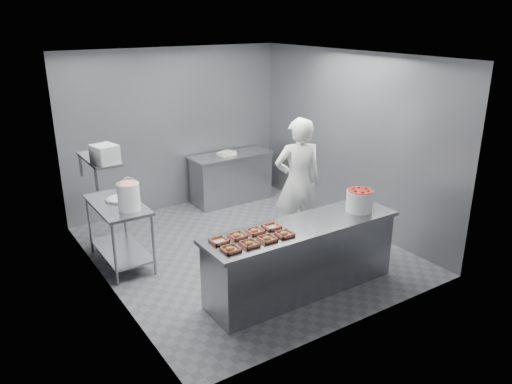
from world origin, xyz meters
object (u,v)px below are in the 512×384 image
tray_3 (284,234)px  glaze_bucket (129,196)px  tray_5 (237,236)px  tray_6 (255,231)px  tray_2 (267,239)px  appliance (105,154)px  tray_0 (231,249)px  worker (298,182)px  tray_4 (219,241)px  tray_7 (272,227)px  strawberry_tub (360,200)px  service_counter (302,258)px  back_counter (231,178)px  prep_table (119,224)px  tray_1 (249,244)px

tray_3 → glaze_bucket: bearing=124.4°
tray_5 → tray_6: 0.24m
tray_2 → tray_6: bearing=90.0°
appliance → tray_3: bearing=-63.7°
tray_0 → tray_5: 0.35m
worker → tray_0: bearing=53.4°
tray_4 → tray_7: (0.72, 0.00, 0.00)m
tray_6 → strawberry_tub: size_ratio=0.55×
tray_0 → tray_3: bearing=0.0°
service_counter → strawberry_tub: (0.90, -0.03, 0.60)m
tray_5 → tray_6: same height
back_counter → tray_6: 3.50m
prep_table → back_counter: (2.55, 1.30, -0.14)m
tray_5 → strawberry_tub: 1.76m
tray_7 → glaze_bucket: 1.94m
tray_4 → service_counter: bearing=-6.7°
service_counter → glaze_bucket: bearing=134.0°
tray_3 → tray_4: tray_3 is taller
tray_1 → service_counter: bearing=8.5°
tray_2 → tray_6: size_ratio=1.00×
tray_5 → tray_0: bearing=-133.1°
tray_4 → tray_1: bearing=-47.3°
service_counter → worker: worker is taller
prep_table → tray_2: size_ratio=6.40×
service_counter → appliance: (-1.82, 1.68, 1.23)m
tray_2 → tray_3: bearing=0.0°
tray_0 → tray_5: same height
service_counter → glaze_bucket: 2.37m
tray_3 → tray_7: size_ratio=1.00×
tray_4 → appliance: 1.87m
service_counter → prep_table: bearing=130.2°
service_counter → tray_6: (-0.61, 0.13, 0.47)m
tray_7 → appliance: size_ratio=0.62×
tray_5 → tray_2: bearing=-46.9°
tray_5 → strawberry_tub: bearing=-5.3°
tray_1 → strawberry_tub: size_ratio=0.55×
tray_0 → tray_1: 0.24m
tray_5 → glaze_bucket: bearing=115.8°
tray_1 → tray_2: size_ratio=1.00×
strawberry_tub → tray_6: bearing=173.9°
worker → tray_2: bearing=61.4°
tray_1 → tray_7: bearing=28.0°
prep_table → tray_3: (1.28, -2.08, 0.33)m
tray_1 → tray_4: tray_1 is taller
tray_7 → glaze_bucket: bearing=128.7°
tray_3 → back_counter: bearing=69.3°
back_counter → tray_5: bearing=-119.3°
tray_3 → appliance: size_ratio=0.62×
tray_3 → worker: size_ratio=0.10×
tray_4 → strawberry_tub: size_ratio=0.55×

